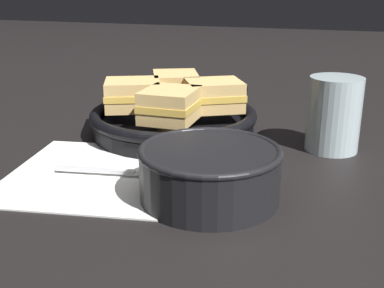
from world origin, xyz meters
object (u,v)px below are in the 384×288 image
(soup_bowl, at_px, (210,170))
(sandwich_far_left, at_px, (176,86))
(skillet, at_px, (174,121))
(sandwich_far_right, at_px, (133,95))
(sandwich_near_left, at_px, (170,105))
(drinking_glass, at_px, (334,114))
(spoon, at_px, (138,173))
(sandwich_near_right, at_px, (214,95))

(soup_bowl, xyz_separation_m, sandwich_far_left, (-0.14, 0.27, 0.03))
(sandwich_far_left, bearing_deg, skillet, -71.82)
(sandwich_far_right, bearing_deg, sandwich_near_left, -27.84)
(drinking_glass, bearing_deg, sandwich_far_left, 168.04)
(spoon, distance_m, sandwich_far_left, 0.26)
(sandwich_far_left, bearing_deg, sandwich_near_left, -72.84)
(drinking_glass, bearing_deg, skillet, -179.24)
(soup_bowl, height_order, skillet, soup_bowl)
(skillet, xyz_separation_m, sandwich_far_right, (-0.06, -0.02, 0.04))
(spoon, relative_size, sandwich_far_left, 1.38)
(sandwich_near_left, relative_size, drinking_glass, 0.81)
(skillet, xyz_separation_m, sandwich_far_left, (-0.02, 0.06, 0.04))
(spoon, bearing_deg, sandwich_near_right, 69.03)
(soup_bowl, height_order, sandwich_near_right, sandwich_near_right)
(skillet, height_order, sandwich_near_left, sandwich_near_left)
(soup_bowl, xyz_separation_m, spoon, (-0.10, 0.03, -0.03))
(skillet, distance_m, sandwich_far_left, 0.08)
(sandwich_near_left, bearing_deg, soup_bowl, -55.05)
(skillet, bearing_deg, soup_bowl, -59.97)
(skillet, distance_m, drinking_glass, 0.25)
(sandwich_far_left, bearing_deg, sandwich_near_right, -27.84)
(sandwich_near_left, relative_size, sandwich_far_left, 0.80)
(soup_bowl, height_order, sandwich_far_left, sandwich_far_left)
(spoon, bearing_deg, sandwich_far_right, 106.50)
(skillet, bearing_deg, drinking_glass, 0.76)
(soup_bowl, bearing_deg, sandwich_near_right, 105.28)
(spoon, distance_m, sandwich_far_right, 0.19)
(spoon, bearing_deg, sandwich_near_left, 81.38)
(sandwich_far_right, relative_size, drinking_glass, 1.02)
(sandwich_near_left, xyz_separation_m, sandwich_near_right, (0.04, 0.08, 0.00))
(sandwich_far_left, bearing_deg, spoon, -80.52)
(sandwich_near_left, distance_m, sandwich_far_left, 0.13)
(soup_bowl, bearing_deg, drinking_glass, 60.96)
(spoon, bearing_deg, drinking_glass, 30.37)
(sandwich_near_left, bearing_deg, sandwich_far_right, 152.16)
(sandwich_far_left, distance_m, drinking_glass, 0.27)
(sandwich_far_right, bearing_deg, spoon, -63.34)
(sandwich_near_right, height_order, sandwich_far_right, same)
(sandwich_near_left, height_order, drinking_glass, drinking_glass)
(skillet, bearing_deg, sandwich_near_left, -73.79)
(soup_bowl, bearing_deg, spoon, 165.23)
(sandwich_near_left, bearing_deg, drinking_glass, 16.40)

